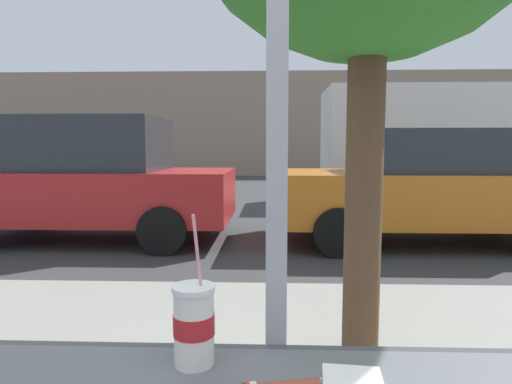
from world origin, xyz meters
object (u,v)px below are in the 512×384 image
Objects in this scene: parked_car_red at (90,180)px; box_truck at (450,140)px; parked_car_orange at (423,185)px; soda_cup_right at (194,323)px.

parked_car_red is 8.83m from box_truck.
parked_car_orange is at bearing 0.00° from parked_car_red.
soda_cup_right is 0.05× the size of box_truck.
parked_car_orange is (4.97, 0.00, -0.07)m from parked_car_red.
box_truck is (2.34, 4.91, 0.74)m from parked_car_orange.
parked_car_red is at bearing 115.14° from soda_cup_right.
parked_car_red is 4.97m from parked_car_orange.
box_truck reaches higher than parked_car_orange.
soda_cup_right is at bearing -113.62° from parked_car_orange.
parked_car_orange is 5.49m from box_truck.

